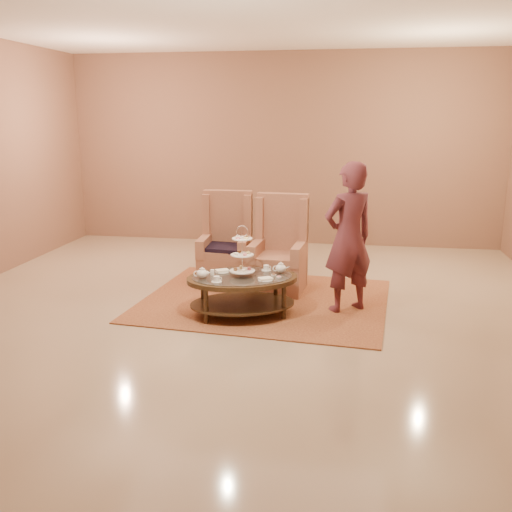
% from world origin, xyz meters
% --- Properties ---
extents(ground, '(8.00, 8.00, 0.00)m').
position_xyz_m(ground, '(0.00, 0.00, 0.00)').
color(ground, tan).
rests_on(ground, ground).
extents(ceiling, '(8.00, 8.00, 0.02)m').
position_xyz_m(ceiling, '(0.00, 0.00, 0.00)').
color(ceiling, white).
rests_on(ceiling, ground).
extents(wall_back, '(8.00, 0.04, 3.50)m').
position_xyz_m(wall_back, '(0.00, 4.00, 1.75)').
color(wall_back, '#865E49').
rests_on(wall_back, ground).
extents(rug, '(3.35, 2.88, 0.02)m').
position_xyz_m(rug, '(0.22, 0.44, 0.01)').
color(rug, '#A4683A').
rests_on(rug, ground).
extents(tea_table, '(1.56, 1.31, 1.12)m').
position_xyz_m(tea_table, '(0.03, -0.17, 0.41)').
color(tea_table, black).
rests_on(tea_table, ground).
extents(armchair_left, '(0.74, 0.77, 1.32)m').
position_xyz_m(armchair_left, '(-0.48, 1.23, 0.45)').
color(armchair_left, '#9C6349').
rests_on(armchair_left, ground).
extents(armchair_right, '(0.77, 0.80, 1.33)m').
position_xyz_m(armchair_right, '(0.34, 0.98, 0.44)').
color(armchair_right, '#9C6349').
rests_on(armchair_right, ground).
extents(person, '(0.81, 0.75, 1.85)m').
position_xyz_m(person, '(1.27, 0.22, 0.93)').
color(person, '#57252D').
rests_on(person, ground).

